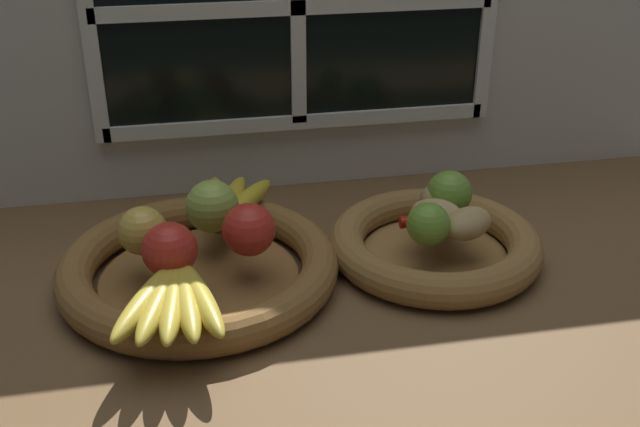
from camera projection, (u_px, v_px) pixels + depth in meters
ground_plane at (332, 274)px, 110.14cm from camera, size 140.00×90.00×3.00cm
back_wall at (296, 24)px, 122.85cm from camera, size 140.00×4.60×55.00cm
fruit_bowl_left at (199, 268)px, 104.46cm from camera, size 38.36×38.36×4.99cm
fruit_bowl_right at (435, 244)px, 110.22cm from camera, size 30.63×30.63×4.99cm
apple_green_back at (212, 206)px, 106.78cm from camera, size 7.53×7.53×7.53cm
apple_red_right at (249, 230)px, 101.06cm from camera, size 7.14×7.14×7.14cm
apple_red_front at (170, 250)px, 96.30cm from camera, size 7.11×7.11×7.11cm
apple_golden_left at (143, 230)px, 101.54cm from camera, size 6.64×6.64×6.64cm
banana_bunch_front at (174, 298)px, 90.21cm from camera, size 14.63×19.35×2.97cm
banana_bunch_back at (231, 202)px, 113.32cm from camera, size 11.45×17.16×2.93cm
potato_small at (468, 223)px, 105.69cm from camera, size 9.51×8.52×4.28cm
potato_back at (441, 198)px, 112.28cm from camera, size 7.70×6.70×4.80cm
potato_large at (437, 215)px, 108.02cm from camera, size 9.15×8.59×4.37cm
lime_near at (428, 224)px, 103.65cm from camera, size 6.02×6.02×6.02cm
lime_far at (449, 193)px, 111.55cm from camera, size 6.72×6.72×6.72cm
chili_pepper at (441, 220)px, 109.38cm from camera, size 11.91×2.14×1.78cm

